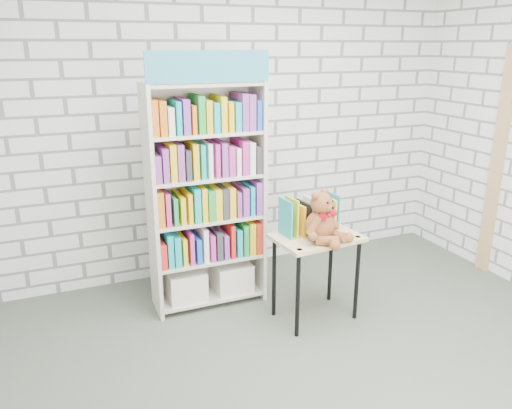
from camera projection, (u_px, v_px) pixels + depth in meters
name	position (u px, v px, depth m)	size (l,w,h in m)	color
ground	(336.00, 381.00, 3.24)	(4.50, 4.50, 0.00)	#474F43
room_shell	(352.00, 104.00, 2.70)	(4.52, 4.02, 2.81)	silver
bookshelf	(206.00, 196.00, 3.99)	(0.91, 0.36, 2.05)	beige
display_table	(316.00, 248.00, 3.84)	(0.69, 0.51, 0.70)	tan
table_books	(310.00, 215.00, 3.86)	(0.47, 0.24, 0.27)	teal
teddy_bear	(323.00, 221.00, 3.67)	(0.37, 0.35, 0.39)	brown
door_trim	(497.00, 164.00, 4.57)	(0.05, 0.12, 2.10)	tan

